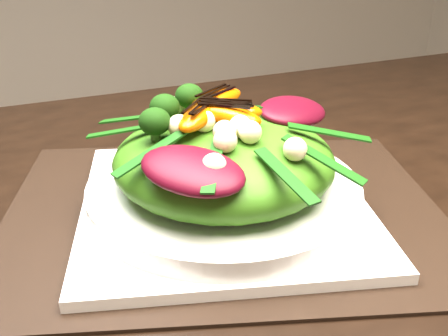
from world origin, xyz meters
name	(u,v)px	position (x,y,z in m)	size (l,w,h in m)	color
dining_table	(362,206)	(0.00, 0.00, 0.73)	(1.60, 0.90, 0.75)	black
placemat	(224,210)	(-0.16, 0.02, 0.75)	(0.44, 0.33, 0.00)	black
plate_base	(224,204)	(-0.16, 0.02, 0.76)	(0.28, 0.28, 0.01)	white
salad_bowl	(224,190)	(-0.16, 0.02, 0.77)	(0.27, 0.27, 0.02)	silver
lettuce_mound	(224,159)	(-0.16, 0.02, 0.81)	(0.21, 0.21, 0.07)	#3E7615
radicchio_leaf	(293,111)	(-0.07, 0.04, 0.84)	(0.09, 0.06, 0.02)	#420713
orange_segment	(214,111)	(-0.16, 0.03, 0.85)	(0.07, 0.03, 0.02)	#CC4B03
broccoli_floret	(163,109)	(-0.21, 0.04, 0.86)	(0.04, 0.04, 0.04)	black
macadamia_nut	(260,125)	(-0.14, -0.01, 0.85)	(0.02, 0.02, 0.02)	beige
balsamic_drizzle	(214,101)	(-0.16, 0.03, 0.86)	(0.05, 0.00, 0.00)	black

